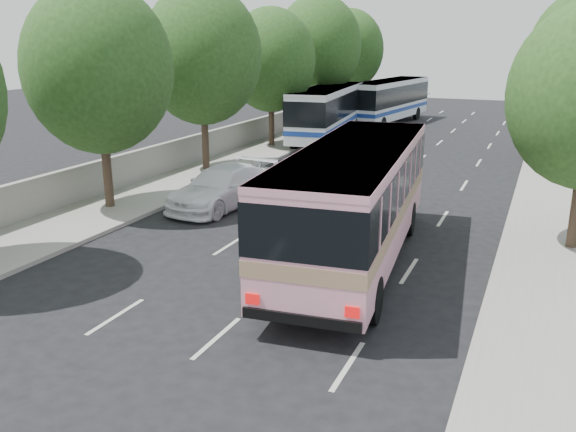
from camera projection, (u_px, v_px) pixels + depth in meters
The scene contains 15 objects.
ground at pixel (221, 299), 16.33m from camera, with size 120.00×120.00×0.00m, color black.
sidewalk_left at pixel (259, 151), 37.17m from camera, with size 4.00×90.00×0.15m, color #9E998E.
sidewalk_right at pixel (562, 175), 30.76m from camera, with size 4.00×90.00×0.12m, color #9E998E.
low_wall at pixel (233, 136), 37.62m from camera, with size 0.30×90.00×1.50m, color #9E998E.
tree_left_b at pixel (99, 63), 23.12m from camera, with size 5.70×5.70×8.88m.
tree_left_c at pixel (203, 51), 30.17m from camera, with size 6.00×6.00×9.35m.
tree_left_d at pixel (272, 57), 37.33m from camera, with size 5.52×5.52×8.60m.
tree_left_e at pixel (319, 42), 44.13m from camera, with size 6.30×6.30×9.82m.
tree_left_f at pixel (349, 47), 51.39m from camera, with size 5.88×5.88×9.16m.
pink_bus at pixel (355, 192), 18.25m from camera, with size 4.00×11.67×3.65m.
pink_taxi at pixel (362, 188), 25.32m from camera, with size 1.73×4.31×1.47m, color #D41278.
white_pickup at pixel (222, 187), 25.05m from camera, with size 2.31×5.69×1.65m, color white.
tour_coach_front at pixel (328, 109), 40.92m from camera, with size 3.86×12.15×3.57m.
tour_coach_rear at pixel (389, 98), 49.15m from camera, with size 4.02×11.90×3.49m.
taxi_roof_sign at pixel (363, 168), 25.09m from camera, with size 0.55×0.18×0.18m, color silver.
Camera 1 is at (7.57, -13.14, 6.71)m, focal length 38.00 mm.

